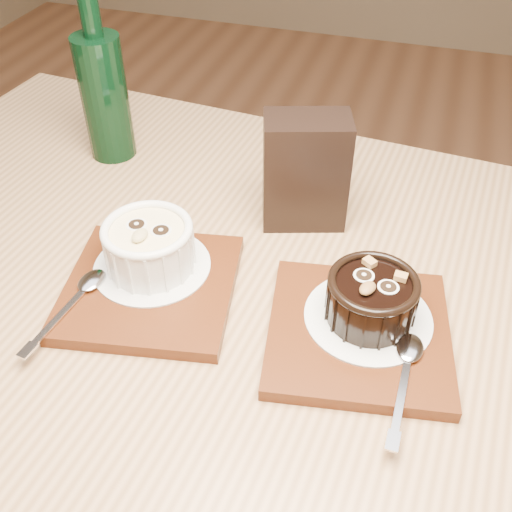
{
  "coord_description": "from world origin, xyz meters",
  "views": [
    {
      "loc": [
        0.32,
        -0.67,
        1.21
      ],
      "look_at": [
        0.18,
        -0.24,
        0.81
      ],
      "focal_mm": 42.0,
      "sensor_mm": 36.0,
      "label": 1
    }
  ],
  "objects_px": {
    "ramekin_white": "(149,244)",
    "tray_right": "(358,333)",
    "tray_left": "(150,287)",
    "green_bottle": "(104,93)",
    "ramekin_dark": "(372,297)",
    "condiment_stand": "(305,172)",
    "table": "(264,367)"
  },
  "relations": [
    {
      "from": "ramekin_white",
      "to": "tray_right",
      "type": "relative_size",
      "value": 0.55
    },
    {
      "from": "ramekin_white",
      "to": "table",
      "type": "bearing_deg",
      "value": -4.16
    },
    {
      "from": "tray_right",
      "to": "ramekin_dark",
      "type": "bearing_deg",
      "value": 69.5
    },
    {
      "from": "table",
      "to": "tray_right",
      "type": "relative_size",
      "value": 7.03
    },
    {
      "from": "green_bottle",
      "to": "ramekin_dark",
      "type": "bearing_deg",
      "value": -29.46
    },
    {
      "from": "green_bottle",
      "to": "ramekin_white",
      "type": "bearing_deg",
      "value": -53.51
    },
    {
      "from": "table",
      "to": "tray_left",
      "type": "relative_size",
      "value": 7.03
    },
    {
      "from": "tray_right",
      "to": "green_bottle",
      "type": "xyz_separation_m",
      "value": [
        -0.4,
        0.25,
        0.09
      ]
    },
    {
      "from": "tray_left",
      "to": "condiment_stand",
      "type": "bearing_deg",
      "value": 54.98
    },
    {
      "from": "tray_right",
      "to": "condiment_stand",
      "type": "relative_size",
      "value": 1.29
    },
    {
      "from": "tray_left",
      "to": "condiment_stand",
      "type": "height_order",
      "value": "condiment_stand"
    },
    {
      "from": "tray_right",
      "to": "tray_left",
      "type": "bearing_deg",
      "value": -179.22
    },
    {
      "from": "ramekin_white",
      "to": "condiment_stand",
      "type": "distance_m",
      "value": 0.21
    },
    {
      "from": "ramekin_white",
      "to": "ramekin_dark",
      "type": "height_order",
      "value": "ramekin_white"
    },
    {
      "from": "table",
      "to": "tray_right",
      "type": "distance_m",
      "value": 0.14
    },
    {
      "from": "tray_left",
      "to": "tray_right",
      "type": "distance_m",
      "value": 0.23
    },
    {
      "from": "table",
      "to": "ramekin_white",
      "type": "distance_m",
      "value": 0.19
    },
    {
      "from": "tray_right",
      "to": "table",
      "type": "bearing_deg",
      "value": 177.81
    },
    {
      "from": "tray_left",
      "to": "green_bottle",
      "type": "distance_m",
      "value": 0.32
    },
    {
      "from": "tray_left",
      "to": "green_bottle",
      "type": "height_order",
      "value": "green_bottle"
    },
    {
      "from": "ramekin_dark",
      "to": "green_bottle",
      "type": "relative_size",
      "value": 0.37
    },
    {
      "from": "ramekin_dark",
      "to": "green_bottle",
      "type": "distance_m",
      "value": 0.47
    },
    {
      "from": "ramekin_dark",
      "to": "condiment_stand",
      "type": "height_order",
      "value": "condiment_stand"
    },
    {
      "from": "condiment_stand",
      "to": "tray_left",
      "type": "bearing_deg",
      "value": -125.02
    },
    {
      "from": "ramekin_dark",
      "to": "table",
      "type": "bearing_deg",
      "value": -153.07
    },
    {
      "from": "tray_left",
      "to": "green_bottle",
      "type": "bearing_deg",
      "value": 124.98
    },
    {
      "from": "tray_right",
      "to": "green_bottle",
      "type": "distance_m",
      "value": 0.48
    },
    {
      "from": "ramekin_white",
      "to": "green_bottle",
      "type": "xyz_separation_m",
      "value": [
        -0.17,
        0.23,
        0.05
      ]
    },
    {
      "from": "tray_left",
      "to": "ramekin_dark",
      "type": "xyz_separation_m",
      "value": [
        0.23,
        0.02,
        0.04
      ]
    },
    {
      "from": "tray_right",
      "to": "ramekin_dark",
      "type": "height_order",
      "value": "ramekin_dark"
    },
    {
      "from": "ramekin_white",
      "to": "tray_right",
      "type": "height_order",
      "value": "ramekin_white"
    },
    {
      "from": "table",
      "to": "ramekin_dark",
      "type": "relative_size",
      "value": 14.01
    }
  ]
}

